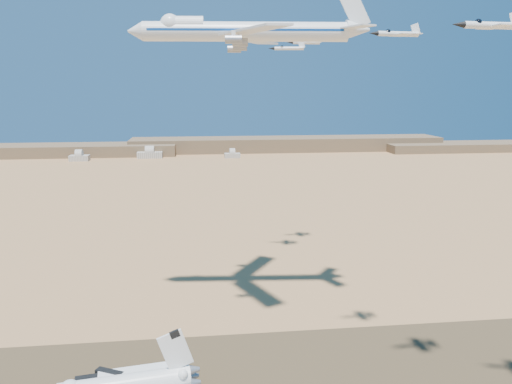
{
  "coord_description": "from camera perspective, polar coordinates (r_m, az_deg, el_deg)",
  "views": [
    {
      "loc": [
        -4.0,
        -130.9,
        81.53
      ],
      "look_at": [
        12.8,
        8.0,
        52.83
      ],
      "focal_mm": 35.0,
      "sensor_mm": 36.0,
      "label": 1
    }
  ],
  "objects": [
    {
      "name": "ground",
      "position": [
        154.27,
        -4.66,
        -20.36
      ],
      "size": [
        1200.0,
        1200.0,
        0.0
      ],
      "primitive_type": "plane",
      "color": "#A17847",
      "rests_on": "ground"
    },
    {
      "name": "runway",
      "position": [
        154.26,
        -4.66,
        -20.35
      ],
      "size": [
        600.0,
        50.0,
        0.06
      ],
      "primitive_type": "cube",
      "color": "#4A3625",
      "rests_on": "ground"
    },
    {
      "name": "ridgeline",
      "position": [
        665.96,
        -0.88,
        5.22
      ],
      "size": [
        960.0,
        90.0,
        18.0
      ],
      "color": "brown",
      "rests_on": "ground"
    },
    {
      "name": "hangars",
      "position": [
        617.07,
        -12.45,
        4.18
      ],
      "size": [
        200.5,
        29.5,
        30.0
      ],
      "color": "beige",
      "rests_on": "ground"
    },
    {
      "name": "carrier_747",
      "position": [
        171.39,
        -2.0,
        17.86
      ],
      "size": [
        79.7,
        61.52,
        19.84
      ],
      "rotation": [
        0.0,
        0.0,
        -0.08
      ],
      "color": "white"
    },
    {
      "name": "chase_jet_a",
      "position": [
        140.04,
        15.81,
        17.02
      ],
      "size": [
        14.28,
        7.77,
        3.56
      ],
      "rotation": [
        0.0,
        0.0,
        0.09
      ],
      "color": "white"
    },
    {
      "name": "chase_jet_b",
      "position": [
        124.77,
        25.19,
        16.88
      ],
      "size": [
        16.7,
        9.02,
        4.16
      ],
      "rotation": [
        0.0,
        0.0,
        0.07
      ],
      "color": "white"
    },
    {
      "name": "chase_jet_e",
      "position": [
        224.71,
        3.7,
        16.07
      ],
      "size": [
        15.83,
        8.83,
        3.96
      ],
      "rotation": [
        0.0,
        0.0,
        -0.16
      ],
      "color": "white"
    },
    {
      "name": "chase_jet_f",
      "position": [
        239.61,
        5.68,
        16.65
      ],
      "size": [
        15.95,
        8.48,
        3.97
      ],
      "rotation": [
        0.0,
        0.0,
        0.03
      ],
      "color": "white"
    }
  ]
}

